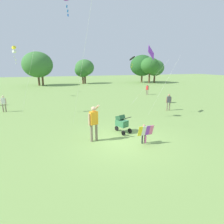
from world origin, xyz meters
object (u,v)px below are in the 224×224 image
(stroller, at_px, (122,122))
(kite_blue_high, at_px, (14,51))
(person_red_shirt, at_px, (4,102))
(person_adult_flyer, at_px, (94,120))
(kite_green_novelty, at_px, (132,59))
(kite_orange_delta, at_px, (152,54))
(child_with_butterfly_kite, at_px, (144,132))
(kite_adult_black, at_px, (67,0))
(person_couple_left, at_px, (147,89))
(person_sitting_far, at_px, (169,101))

(stroller, relative_size, kite_blue_high, 0.22)
(stroller, xyz_separation_m, person_red_shirt, (-7.27, 7.55, 0.18))
(person_adult_flyer, bearing_deg, kite_green_novelty, 54.26)
(person_adult_flyer, relative_size, kite_orange_delta, 0.36)
(person_red_shirt, bearing_deg, child_with_butterfly_kite, -50.45)
(kite_green_novelty, height_order, person_red_shirt, kite_green_novelty)
(kite_blue_high, bearing_deg, child_with_butterfly_kite, -51.09)
(kite_adult_black, height_order, kite_orange_delta, kite_adult_black)
(person_couple_left, bearing_deg, kite_blue_high, -156.27)
(kite_green_novelty, height_order, person_sitting_far, kite_green_novelty)
(kite_adult_black, relative_size, kite_green_novelty, 1.67)
(person_sitting_far, height_order, person_couple_left, person_sitting_far)
(kite_adult_black, xyz_separation_m, person_sitting_far, (8.05, 1.24, -6.42))
(person_adult_flyer, bearing_deg, stroller, 21.67)
(stroller, relative_size, kite_adult_black, 0.15)
(person_sitting_far, bearing_deg, person_couple_left, 72.84)
(stroller, distance_m, kite_orange_delta, 5.95)
(child_with_butterfly_kite, relative_size, stroller, 0.87)
(kite_green_novelty, xyz_separation_m, person_sitting_far, (2.00, -3.09, -3.46))
(child_with_butterfly_kite, height_order, person_adult_flyer, person_adult_flyer)
(child_with_butterfly_kite, bearing_deg, kite_green_novelty, 69.61)
(kite_blue_high, relative_size, person_sitting_far, 3.65)
(kite_adult_black, height_order, person_sitting_far, kite_adult_black)
(person_adult_flyer, height_order, kite_orange_delta, kite_orange_delta)
(kite_adult_black, height_order, person_couple_left, kite_adult_black)
(kite_adult_black, relative_size, kite_orange_delta, 1.48)
(person_red_shirt, distance_m, person_sitting_far, 13.50)
(kite_blue_high, relative_size, person_couple_left, 3.83)
(stroller, xyz_separation_m, kite_orange_delta, (3.41, 2.98, 3.86))
(stroller, height_order, kite_orange_delta, kite_orange_delta)
(kite_green_novelty, xyz_separation_m, person_red_shirt, (-10.96, 0.68, -3.48))
(person_red_shirt, bearing_deg, kite_orange_delta, -23.19)
(child_with_butterfly_kite, height_order, person_red_shirt, person_red_shirt)
(kite_adult_black, relative_size, kite_blue_high, 1.51)
(stroller, xyz_separation_m, person_couple_left, (8.28, 12.15, 0.17))
(kite_green_novelty, xyz_separation_m, person_couple_left, (4.59, 5.28, -3.50))
(child_with_butterfly_kite, relative_size, kite_adult_black, 0.13)
(person_adult_flyer, bearing_deg, person_couple_left, 52.01)
(person_sitting_far, xyz_separation_m, person_couple_left, (2.59, 8.37, -0.04))
(stroller, xyz_separation_m, kite_adult_black, (-2.35, 2.54, 6.63))
(stroller, xyz_separation_m, person_sitting_far, (5.70, 3.78, 0.20))
(child_with_butterfly_kite, distance_m, person_red_shirt, 12.15)
(child_with_butterfly_kite, bearing_deg, person_couple_left, 60.76)
(kite_adult_black, distance_m, person_red_shirt, 9.53)
(child_with_butterfly_kite, height_order, kite_adult_black, kite_adult_black)
(person_couple_left, bearing_deg, stroller, -124.27)
(person_adult_flyer, height_order, kite_blue_high, kite_blue_high)
(kite_blue_high, distance_m, person_red_shirt, 4.47)
(child_with_butterfly_kite, bearing_deg, kite_adult_black, 122.95)
(stroller, height_order, kite_blue_high, kite_blue_high)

